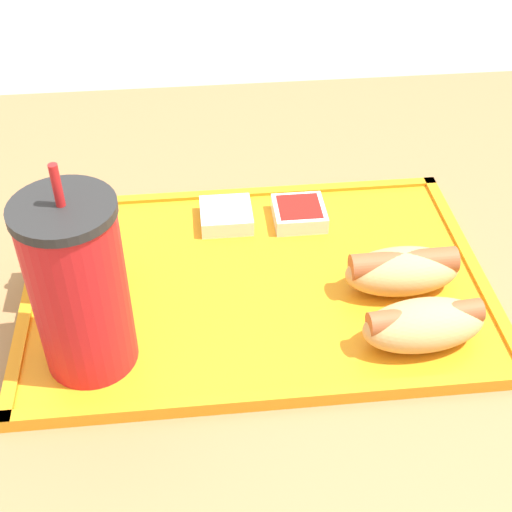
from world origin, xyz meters
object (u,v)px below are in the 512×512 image
hot_dog_far (424,324)px  sauce_cup_ketchup (299,213)px  soda_cup (79,287)px  fries_carton (72,256)px  sauce_cup_mayo (226,215)px  hot_dog_near (402,270)px

hot_dog_far → sauce_cup_ketchup: size_ratio=2.07×
soda_cup → hot_dog_far: soda_cup is taller
hot_dog_far → fries_carton: fries_carton is taller
hot_dog_far → sauce_cup_mayo: 0.25m
sauce_cup_ketchup → hot_dog_far: bearing=112.8°
soda_cup → hot_dog_near: soda_cup is taller
hot_dog_near → fries_carton: fries_carton is taller
sauce_cup_ketchup → hot_dog_near: bearing=123.9°
hot_dog_near → sauce_cup_ketchup: (0.08, -0.12, -0.01)m
soda_cup → hot_dog_near: 0.30m
soda_cup → sauce_cup_ketchup: size_ratio=3.59×
soda_cup → hot_dog_far: bearing=177.1°
sauce_cup_mayo → sauce_cup_ketchup: bearing=176.7°
soda_cup → fries_carton: 0.11m
sauce_cup_ketchup → sauce_cup_mayo: bearing=-3.3°
soda_cup → fries_carton: soda_cup is taller
soda_cup → sauce_cup_ketchup: soda_cup is taller
fries_carton → hot_dog_far: bearing=160.5°
fries_carton → sauce_cup_ketchup: bearing=-160.6°
fries_carton → hot_dog_near: bearing=173.0°
sauce_cup_ketchup → fries_carton: bearing=19.4°
hot_dog_far → sauce_cup_mayo: (0.16, -0.20, -0.01)m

